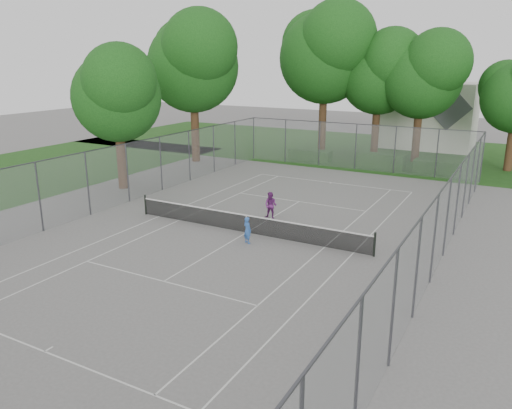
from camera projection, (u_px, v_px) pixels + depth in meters
The scene contains 16 objects.
ground at pixel (246, 233), 24.59m from camera, with size 120.00×120.00×0.00m, color slate.
grass_far at pixel (385, 151), 46.48m from camera, with size 60.00×20.00×0.00m, color #1A4012.
court_markings at pixel (246, 233), 24.59m from camera, with size 11.03×23.83×0.01m.
tennis_net at pixel (246, 223), 24.45m from camera, with size 12.87×0.10×1.10m.
perimeter_fence at pixel (246, 197), 24.08m from camera, with size 18.08×34.08×3.52m.
tree_far_left at pixel (326, 50), 43.18m from camera, with size 9.11×8.32×13.10m.
tree_far_midleft at pixel (380, 69), 42.10m from camera, with size 7.53×6.87×10.82m.
tree_far_midright at pixel (423, 72), 39.72m from camera, with size 7.36×6.72×10.59m.
tree_side_back at pixel (193, 59), 39.56m from camera, with size 8.39×7.66×12.06m.
tree_side_front at pixel (116, 90), 31.34m from camera, with size 6.45×5.89×9.27m.
hedge_left at pixel (310, 155), 42.15m from camera, with size 3.57×1.07×0.89m, color #1C4415.
hedge_mid at pixel (380, 161), 38.95m from camera, with size 3.70×1.06×1.16m, color #1C4415.
hedge_right at pixel (436, 167), 37.31m from camera, with size 3.22×1.18×0.96m, color #1C4415.
house at pixel (431, 104), 47.69m from camera, with size 8.19×6.35×10.20m.
girl_player at pixel (247, 230), 23.05m from camera, with size 0.46×0.30×1.27m, color #2C59A8.
woman_player at pixel (271, 205), 26.63m from camera, with size 0.71×0.55×1.45m, color #642267.
Camera 1 is at (11.58, -20.13, 8.22)m, focal length 35.00 mm.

